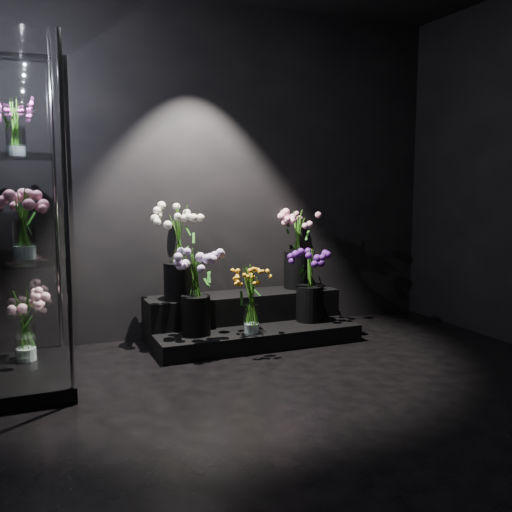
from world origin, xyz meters
TOP-DOWN VIEW (x-y plane):
  - floor at (0.00, 0.00)m, footprint 4.00×4.00m
  - wall_back at (0.00, 2.00)m, footprint 4.00×0.00m
  - display_riser at (0.07, 1.67)m, footprint 1.67×0.74m
  - display_case at (-1.69, 1.21)m, footprint 0.59×0.98m
  - bouquet_orange_bells at (-0.03, 1.33)m, footprint 0.32×0.32m
  - bouquet_lilac at (-0.44, 1.47)m, footprint 0.48×0.48m
  - bouquet_purple at (0.58, 1.51)m, footprint 0.42×0.42m
  - bouquet_cream_roses at (-0.49, 1.73)m, footprint 0.46×0.46m
  - bouquet_pink_roses at (0.61, 1.80)m, footprint 0.44×0.44m
  - bouquet_case_pink at (-1.64, 1.06)m, footprint 0.40×0.40m
  - bouquet_case_magenta at (-1.66, 1.36)m, footprint 0.26×0.26m
  - bouquet_case_base_pink at (-1.66, 1.40)m, footprint 0.36×0.36m

SIDE VIEW (x-z plane):
  - floor at x=0.00m, z-range 0.00..0.00m
  - display_riser at x=0.07m, z-range -0.03..0.34m
  - bouquet_case_base_pink at x=-1.66m, z-range 0.11..0.62m
  - bouquet_orange_bells at x=-0.03m, z-range 0.15..0.68m
  - bouquet_purple at x=0.58m, z-range 0.18..0.79m
  - bouquet_lilac at x=-0.44m, z-range 0.21..0.88m
  - bouquet_pink_roses at x=0.61m, z-range 0.42..1.10m
  - bouquet_cream_roses at x=-0.49m, z-range 0.43..1.18m
  - bouquet_case_pink at x=-1.64m, z-range 0.85..1.28m
  - display_case at x=-1.69m, z-range 0.00..2.15m
  - wall_back at x=0.00m, z-range -0.60..3.40m
  - bouquet_case_magenta at x=-1.66m, z-range 1.48..1.83m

